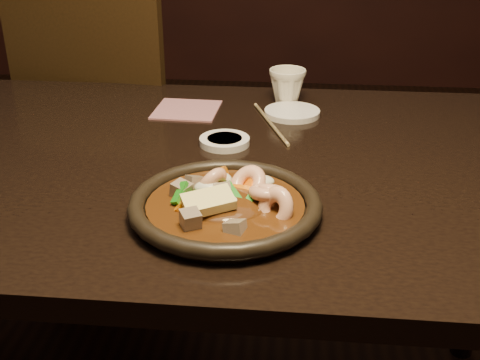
# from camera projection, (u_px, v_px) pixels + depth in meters

# --- Properties ---
(table) EXTENTS (1.60, 0.90, 0.75)m
(table) POSITION_uv_depth(u_px,v_px,m) (182.00, 191.00, 1.18)
(table) COLOR black
(table) RESTS_ON floor
(chair) EXTENTS (0.51, 0.51, 0.97)m
(chair) POSITION_uv_depth(u_px,v_px,m) (114.00, 138.00, 1.82)
(chair) COLOR black
(chair) RESTS_ON floor
(plate) EXTENTS (0.30, 0.30, 0.03)m
(plate) POSITION_uv_depth(u_px,v_px,m) (225.00, 206.00, 0.93)
(plate) COLOR black
(plate) RESTS_ON table
(stirfry) EXTENTS (0.21, 0.20, 0.06)m
(stirfry) POSITION_uv_depth(u_px,v_px,m) (228.00, 200.00, 0.94)
(stirfry) COLOR #3A1E0A
(stirfry) RESTS_ON plate
(soy_dish) EXTENTS (0.10, 0.10, 0.01)m
(soy_dish) POSITION_uv_depth(u_px,v_px,m) (225.00, 141.00, 1.19)
(soy_dish) COLOR white
(soy_dish) RESTS_ON table
(saucer_right) EXTENTS (0.12, 0.12, 0.01)m
(saucer_right) POSITION_uv_depth(u_px,v_px,m) (292.00, 113.00, 1.34)
(saucer_right) COLOR white
(saucer_right) RESTS_ON table
(tea_cup) EXTENTS (0.11, 0.10, 0.09)m
(tea_cup) POSITION_uv_depth(u_px,v_px,m) (287.00, 85.00, 1.41)
(tea_cup) COLOR beige
(tea_cup) RESTS_ON table
(chopsticks) EXTENTS (0.09, 0.24, 0.01)m
(chopsticks) POSITION_uv_depth(u_px,v_px,m) (270.00, 123.00, 1.29)
(chopsticks) COLOR tan
(chopsticks) RESTS_ON table
(napkin) EXTENTS (0.15, 0.15, 0.00)m
(napkin) POSITION_uv_depth(u_px,v_px,m) (187.00, 110.00, 1.37)
(napkin) COLOR #9F626B
(napkin) RESTS_ON table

